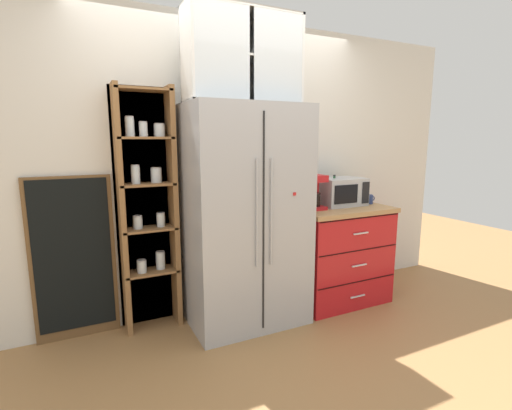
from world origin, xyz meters
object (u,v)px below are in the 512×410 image
(bottle_green, at_px, (334,192))
(bottle_cobalt, at_px, (338,195))
(microwave, at_px, (340,192))
(chalkboard_menu, at_px, (74,258))
(refrigerator, at_px, (245,217))
(mug_navy, at_px, (369,199))
(coffee_maker, at_px, (312,192))

(bottle_green, height_order, bottle_cobalt, bottle_green)
(microwave, xyz_separation_m, chalkboard_menu, (-2.32, 0.25, -0.40))
(refrigerator, bearing_deg, chalkboard_menu, 166.69)
(chalkboard_menu, bearing_deg, refrigerator, -13.31)
(mug_navy, bearing_deg, chalkboard_menu, 173.04)
(mug_navy, height_order, bottle_green, bottle_green)
(bottle_cobalt, xyz_separation_m, chalkboard_menu, (-2.26, 0.30, -0.38))
(microwave, relative_size, chalkboard_menu, 0.35)
(microwave, bearing_deg, coffee_maker, -173.15)
(bottle_green, relative_size, chalkboard_menu, 0.23)
(microwave, xyz_separation_m, coffee_maker, (-0.35, -0.04, 0.03))
(mug_navy, distance_m, bottle_green, 0.38)
(chalkboard_menu, bearing_deg, microwave, -6.14)
(mug_navy, distance_m, bottle_cobalt, 0.37)
(coffee_maker, distance_m, chalkboard_menu, 2.04)
(refrigerator, bearing_deg, coffee_maker, 1.36)
(microwave, relative_size, bottle_cobalt, 1.82)
(microwave, height_order, mug_navy, microwave)
(refrigerator, relative_size, mug_navy, 16.26)
(refrigerator, xyz_separation_m, chalkboard_menu, (-1.30, 0.31, -0.26))
(mug_navy, bearing_deg, microwave, 166.83)
(bottle_green, xyz_separation_m, chalkboard_menu, (-2.26, 0.23, -0.40))
(refrigerator, distance_m, coffee_maker, 0.69)
(refrigerator, bearing_deg, mug_navy, -0.55)
(refrigerator, height_order, mug_navy, refrigerator)
(bottle_green, distance_m, chalkboard_menu, 2.31)
(bottle_green, bearing_deg, coffee_maker, -168.48)
(coffee_maker, relative_size, mug_navy, 2.79)
(refrigerator, height_order, coffee_maker, refrigerator)
(microwave, relative_size, bottle_green, 1.51)
(chalkboard_menu, bearing_deg, coffee_maker, -8.42)
(refrigerator, height_order, bottle_cobalt, refrigerator)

